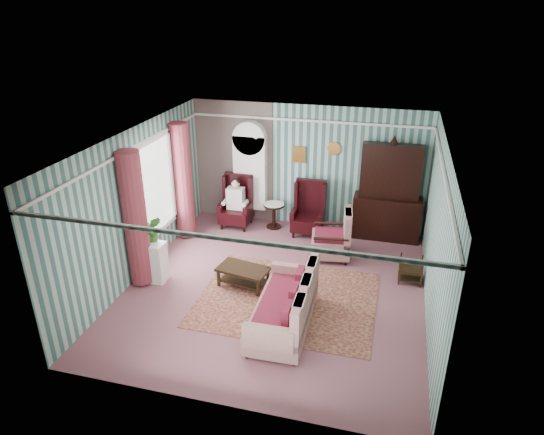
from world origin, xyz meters
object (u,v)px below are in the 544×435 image
(round_side_table, at_px, (274,216))
(coffee_table, at_px, (243,277))
(sofa, at_px, (283,302))
(nest_table, at_px, (411,269))
(wingback_left, at_px, (236,202))
(wingback_right, at_px, (308,209))
(seated_woman, at_px, (236,203))
(plant_stand, at_px, (152,262))
(dresser_hutch, at_px, (389,190))
(floral_armchair, at_px, (331,235))
(bookcase, at_px, (250,178))

(round_side_table, xyz_separation_m, coffee_table, (0.08, -2.66, -0.11))
(sofa, bearing_deg, round_side_table, 15.64)
(nest_table, bearing_deg, wingback_left, 159.15)
(wingback_right, distance_m, seated_woman, 1.75)
(sofa, bearing_deg, nest_table, -46.67)
(nest_table, relative_size, plant_stand, 0.68)
(dresser_hutch, bearing_deg, coffee_table, -132.16)
(seated_woman, distance_m, sofa, 4.09)
(sofa, relative_size, coffee_table, 2.09)
(dresser_hutch, height_order, wingback_left, dresser_hutch)
(nest_table, bearing_deg, plant_stand, -166.16)
(nest_table, bearing_deg, floral_armchair, 160.03)
(floral_armchair, bearing_deg, coffee_table, 129.34)
(wingback_left, xyz_separation_m, nest_table, (4.07, -1.55, -0.35))
(wingback_right, bearing_deg, bookcase, 165.43)
(dresser_hutch, relative_size, wingback_right, 1.89)
(plant_stand, bearing_deg, dresser_hutch, 35.08)
(dresser_hutch, xyz_separation_m, coffee_table, (-2.52, -2.78, -0.99))
(round_side_table, bearing_deg, coffee_table, -88.27)
(seated_woman, bearing_deg, sofa, -60.55)
(dresser_hutch, distance_m, sofa, 4.17)
(wingback_right, height_order, coffee_table, wingback_right)
(bookcase, height_order, seated_woman, bookcase)
(nest_table, relative_size, floral_armchair, 0.52)
(bookcase, bearing_deg, wingback_left, -122.66)
(bookcase, xyz_separation_m, wingback_right, (1.50, -0.39, -0.50))
(wingback_left, distance_m, floral_armchair, 2.60)
(seated_woman, distance_m, nest_table, 4.37)
(round_side_table, relative_size, coffee_table, 0.63)
(sofa, bearing_deg, seated_woman, 28.42)
(bookcase, height_order, wingback_left, bookcase)
(wingback_left, relative_size, floral_armchair, 1.21)
(dresser_hutch, relative_size, round_side_table, 3.93)
(dresser_hutch, height_order, floral_armchair, dresser_hutch)
(wingback_right, xyz_separation_m, seated_woman, (-1.75, 0.00, -0.04))
(round_side_table, xyz_separation_m, sofa, (1.11, -3.71, 0.20))
(wingback_left, distance_m, wingback_right, 1.75)
(seated_woman, bearing_deg, floral_armchair, -21.44)
(bookcase, relative_size, dresser_hutch, 0.95)
(plant_stand, bearing_deg, nest_table, 13.84)
(sofa, height_order, floral_armchair, floral_armchair)
(wingback_left, relative_size, nest_table, 2.31)
(bookcase, bearing_deg, wingback_right, -14.57)
(plant_stand, bearing_deg, sofa, -16.12)
(seated_woman, height_order, round_side_table, seated_woman)
(wingback_right, relative_size, round_side_table, 2.08)
(bookcase, xyz_separation_m, seated_woman, (-0.25, -0.39, -0.53))
(nest_table, bearing_deg, round_side_table, 151.80)
(wingback_left, height_order, floral_armchair, wingback_left)
(dresser_hutch, xyz_separation_m, round_side_table, (-2.60, -0.12, -0.88))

